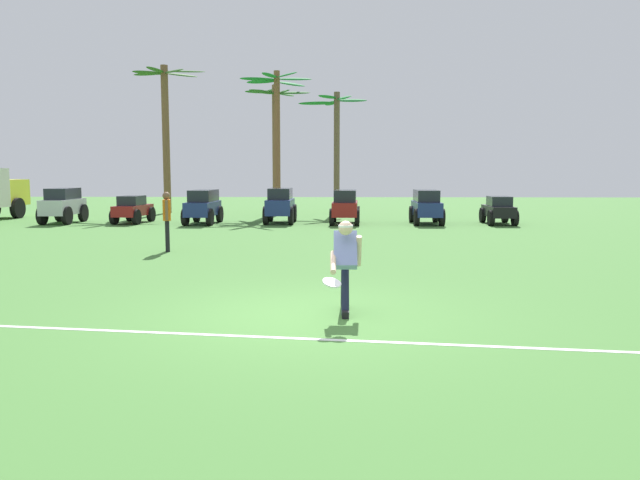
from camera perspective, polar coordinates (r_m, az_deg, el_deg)
ground_plane at (r=9.21m, az=-1.47°, el=-6.95°), size 80.00×80.00×0.00m
field_line_paint at (r=8.01m, az=-1.94°, el=-8.98°), size 19.93×2.59×0.01m
frisbee_thrower at (r=9.19m, az=2.32°, el=-1.96°), size 0.46×1.12×1.40m
frisbee_in_flight at (r=8.40m, az=1.09°, el=-3.92°), size 0.35×0.35×0.12m
teammate_near_sideline at (r=16.72m, az=-13.82°, el=2.17°), size 0.28×0.49×1.56m
parked_car_slot_a at (r=27.05m, az=-22.44°, el=3.01°), size 1.16×2.35×1.40m
parked_car_slot_b at (r=26.17m, az=-16.75°, el=2.73°), size 1.24×2.26×1.10m
parked_car_slot_c at (r=25.16m, az=-10.64°, el=3.12°), size 1.22×2.43×1.34m
parked_car_slot_d at (r=25.05m, az=-3.65°, el=3.25°), size 1.18×2.36×1.40m
parked_car_slot_e at (r=24.72m, az=2.32°, el=3.16°), size 1.24×2.44×1.34m
parked_car_slot_f at (r=25.01m, az=9.70°, el=3.12°), size 1.16×2.41×1.34m
parked_car_slot_g at (r=25.53m, az=16.01°, el=2.67°), size 1.12×2.22×1.10m
palm_tree_far_left at (r=31.93m, az=-13.90°, el=10.09°), size 3.72×3.41×7.18m
palm_tree_left_of_centre at (r=30.64m, az=-4.09°, el=9.49°), size 3.15×3.07×6.19m
palm_tree_right_of_centre at (r=29.87m, az=-3.93°, el=10.51°), size 3.36×3.56×6.72m
palm_tree_far_right at (r=31.02m, az=1.50°, el=9.25°), size 3.40×3.05×5.90m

